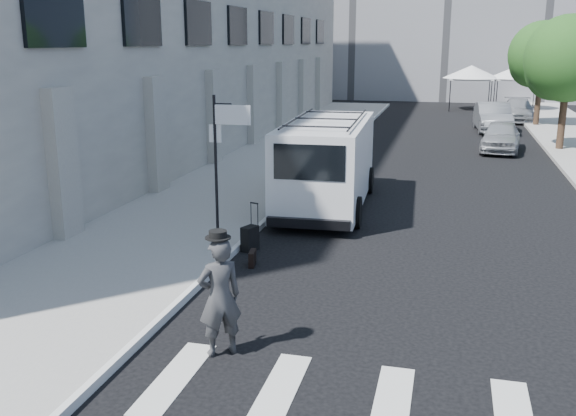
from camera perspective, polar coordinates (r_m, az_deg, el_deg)
The scene contains 15 objects.
ground at distance 12.24m, azimuth 0.10°, elevation -8.71°, with size 120.00×120.00×0.00m, color black.
sidewalk_left at distance 28.20m, azimuth -0.36°, elevation 4.84°, with size 4.50×48.00×0.15m, color gray.
building_left at distance 32.24m, azimuth -12.53°, elevation 16.30°, with size 10.00×44.00×12.00m, color gray.
sign_pole at distance 15.16m, azimuth -5.66°, elevation 6.21°, with size 1.03×0.07×3.50m.
tree_near at distance 31.43m, azimuth 23.43°, elevation 11.83°, with size 3.80×3.83×6.03m.
tree_far at distance 40.35m, azimuth 21.49°, elevation 12.36°, with size 3.80×3.83×6.03m.
tent_left at distance 48.97m, azimuth 15.99°, elevation 11.53°, with size 4.00×4.00×3.20m.
tent_right at distance 49.65m, azimuth 19.73°, elevation 11.28°, with size 4.00×4.00×3.20m.
businessman at distance 10.17m, azimuth -6.09°, elevation -7.89°, with size 0.70×0.46×1.93m, color #353638.
briefcase at distance 14.32m, azimuth -3.19°, elevation -4.48°, with size 0.12×0.44×0.34m, color black.
suitcase at distance 15.29m, azimuth -3.40°, elevation -2.70°, with size 0.39×0.48×1.15m.
cargo_van at distance 19.31m, azimuth 3.54°, elevation 4.06°, with size 2.69×7.01×2.58m.
parked_car_a at distance 30.74m, azimuth 18.39°, elevation 6.07°, with size 1.63×4.06×1.38m, color #96999D.
parked_car_b at distance 37.46m, azimuth 17.74°, elevation 7.69°, with size 1.68×4.83×1.59m, color slate.
parked_car_c at distance 43.01m, azimuth 19.75°, elevation 8.18°, with size 1.93×4.74×1.37m, color #95989D.
Camera 1 is at (2.74, -10.91, 4.84)m, focal length 40.00 mm.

